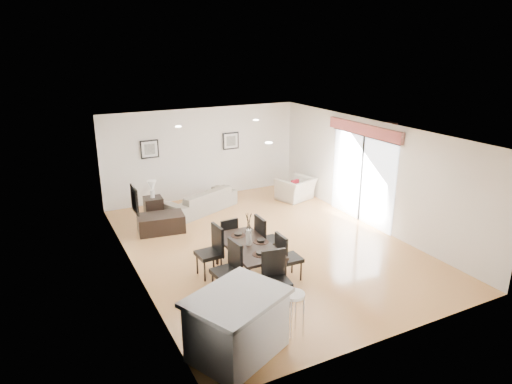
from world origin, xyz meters
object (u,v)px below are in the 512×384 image
dining_chair_wnear (230,266)px  kitchen_island (237,324)px  sofa (201,200)px  dining_chair_enear (286,255)px  dining_table (249,248)px  bar_stool (294,299)px  dining_chair_efar (265,237)px  armchair (296,189)px  dining_chair_head (275,274)px  side_table (154,209)px  coffee_table (161,223)px  dining_chair_foot (228,235)px  dining_chair_wfar (213,248)px

dining_chair_wnear → kitchen_island: (-0.61, -1.63, -0.08)m
sofa → dining_chair_enear: dining_chair_enear is taller
dining_table → dining_chair_enear: size_ratio=1.77×
dining_table → bar_stool: size_ratio=2.26×
dining_chair_efar → sofa: bearing=3.6°
sofa → armchair: size_ratio=2.12×
dining_table → dining_chair_head: 1.06m
dining_chair_efar → dining_chair_head: (-0.58, -1.48, -0.03)m
dining_chair_head → side_table: bearing=108.5°
coffee_table → dining_chair_efar: bearing=-52.4°
coffee_table → bar_stool: (0.71, -5.12, 0.43)m
sofa → dining_chair_foot: bearing=56.9°
armchair → dining_chair_enear: 4.94m
side_table → dining_chair_foot: bearing=-73.1°
coffee_table → dining_chair_enear: bearing=-58.8°
dining_chair_foot → armchair: bearing=-146.3°
kitchen_island → bar_stool: kitchen_island is taller
dining_chair_wnear → side_table: bearing=178.5°
dining_chair_efar → dining_chair_wnear: bearing=127.5°
armchair → dining_table: dining_table is taller
sofa → dining_table: (-0.49, -4.01, 0.33)m
sofa → dining_chair_efar: (0.11, -3.58, 0.27)m
dining_chair_wnear → dining_chair_foot: size_ratio=1.16×
armchair → dining_chair_enear: size_ratio=1.03×
side_table → bar_stool: (0.66, -5.99, 0.34)m
side_table → sofa: bearing=2.8°
armchair → dining_chair_efar: dining_chair_efar is taller
dining_chair_wfar → bar_stool: 2.51m
dining_chair_wnear → dining_chair_efar: bearing=120.5°
dining_chair_enear → coffee_table: size_ratio=0.87×
dining_chair_wfar → bar_stool: dining_chair_wfar is taller
dining_chair_foot → kitchen_island: (-1.21, -3.11, 0.00)m
dining_chair_head → dining_chair_foot: bearing=98.6°
sofa → bar_stool: bar_stool is taller
dining_chair_head → bar_stool: (-0.23, -1.00, 0.10)m
dining_chair_wfar → armchair: bearing=125.6°
dining_chair_wnear → bar_stool: size_ratio=1.37×
armchair → dining_table: bearing=29.7°
dining_chair_enear → coffee_table: dining_chair_enear is taller
sofa → dining_chair_foot: 2.99m
dining_chair_foot → dining_table: bearing=85.8°
dining_chair_efar → bar_stool: size_ratio=1.37×
dining_chair_enear → dining_chair_foot: dining_chair_enear is taller
dining_chair_head → sofa: bearing=93.1°
dining_chair_foot → side_table: size_ratio=1.43×
dining_chair_head → kitchen_island: bearing=-132.2°
dining_chair_head → armchair: bearing=62.9°
sofa → armchair: armchair is taller
dining_chair_wnear → kitchen_island: 1.74m
kitchen_island → dining_chair_efar: bearing=29.5°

